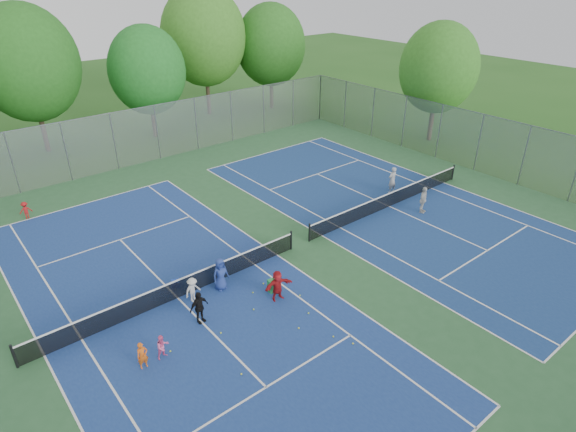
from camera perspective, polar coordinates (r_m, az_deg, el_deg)
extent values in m
plane|color=#23531A|center=(24.85, 1.46, -3.49)|extent=(120.00, 120.00, 0.00)
cube|color=#2A5831|center=(24.85, 1.46, -3.48)|extent=(32.00, 32.00, 0.01)
cube|color=navy|center=(21.72, -12.93, -9.45)|extent=(10.97, 23.77, 0.01)
cube|color=navy|center=(29.33, 11.92, 1.12)|extent=(10.97, 23.77, 0.01)
cube|color=black|center=(21.46, -13.05, -8.52)|extent=(12.87, 0.10, 0.91)
cube|color=black|center=(29.14, 12.00, 1.89)|extent=(12.87, 0.10, 0.91)
cube|color=gray|center=(36.59, -15.23, 9.53)|extent=(32.00, 0.10, 4.00)
cube|color=gray|center=(35.64, 21.67, 8.04)|extent=(0.10, 32.00, 4.00)
cylinder|color=#443326|center=(41.32, -27.07, 9.41)|extent=(0.36, 0.36, 3.85)
ellipsoid|color=#1F5619|center=(40.33, -28.52, 15.60)|extent=(7.20, 7.20, 8.28)
cylinder|color=#443326|center=(41.87, -15.66, 11.14)|extent=(0.36, 0.36, 3.15)
ellipsoid|color=#1B5F1F|center=(41.00, -16.36, 16.24)|extent=(6.00, 6.00, 6.90)
cylinder|color=#443326|center=(47.37, -9.48, 14.31)|extent=(0.36, 0.36, 4.20)
ellipsoid|color=#33691E|center=(46.49, -9.98, 20.24)|extent=(7.60, 7.60, 8.74)
cylinder|color=#443326|center=(49.06, -1.98, 14.70)|extent=(0.36, 0.36, 3.50)
ellipsoid|color=#235A1A|center=(48.27, -2.07, 19.59)|extent=(6.60, 6.60, 7.59)
cylinder|color=#443326|center=(41.14, 16.64, 10.97)|extent=(0.36, 0.36, 3.50)
ellipsoid|color=#2C671D|center=(40.24, 17.44, 16.41)|extent=(6.00, 6.00, 6.90)
cube|color=blue|center=(22.38, -13.19, -7.81)|extent=(0.45, 0.45, 0.29)
cube|color=green|center=(21.39, -1.94, -8.30)|extent=(0.35, 0.35, 0.62)
imported|color=orange|center=(18.53, -16.86, -15.56)|extent=(0.42, 0.29, 1.11)
imported|color=pink|center=(18.76, -14.63, -14.76)|extent=(0.53, 0.43, 1.01)
imported|color=beige|center=(21.09, -11.23, -8.58)|extent=(0.82, 0.56, 1.17)
imported|color=black|center=(19.85, -10.49, -10.61)|extent=(0.89, 0.46, 1.46)
imported|color=navy|center=(21.51, -8.01, -6.84)|extent=(0.78, 0.52, 1.56)
imported|color=#AD181C|center=(20.74, -1.25, -8.23)|extent=(1.36, 0.60, 1.42)
imported|color=#A11717|center=(30.97, -28.66, 0.61)|extent=(0.69, 0.43, 1.03)
imported|color=#9B9B9E|center=(30.86, 12.25, 4.19)|extent=(0.64, 0.44, 1.71)
imported|color=beige|center=(28.78, 15.73, 1.84)|extent=(1.01, 0.67, 1.60)
sphere|color=#BECC2F|center=(19.35, 5.39, -14.08)|extent=(0.07, 0.07, 0.07)
sphere|color=#9FC12D|center=(21.50, -4.20, -9.07)|extent=(0.07, 0.07, 0.07)
sphere|color=yellow|center=(17.97, -5.54, -18.19)|extent=(0.07, 0.07, 0.07)
sphere|color=#B7D631|center=(20.36, 2.44, -11.47)|extent=(0.07, 0.07, 0.07)
sphere|color=#B2D832|center=(19.61, -7.97, -13.60)|extent=(0.07, 0.07, 0.07)
sphere|color=yellow|center=(19.64, 1.28, -13.18)|extent=(0.07, 0.07, 0.07)
sphere|color=#B8DE33|center=(20.57, -4.10, -11.03)|extent=(0.07, 0.07, 0.07)
sphere|color=yellow|center=(22.01, -2.93, -8.04)|extent=(0.07, 0.07, 0.07)
sphere|color=yellow|center=(19.15, 7.70, -14.79)|extent=(0.07, 0.07, 0.07)
sphere|color=#C9E335|center=(19.20, -13.76, -15.34)|extent=(0.07, 0.07, 0.07)
sphere|color=#AED531|center=(21.28, 1.42, -9.44)|extent=(0.07, 0.07, 0.07)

